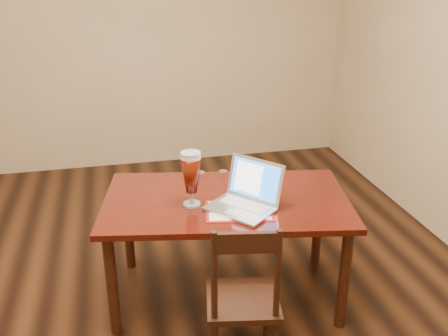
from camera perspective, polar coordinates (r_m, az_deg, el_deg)
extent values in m
plane|color=black|center=(3.25, -7.66, -15.88)|extent=(5.00, 5.00, 0.00)
cube|color=tan|center=(5.09, -11.38, 14.76)|extent=(4.50, 0.01, 2.70)
cube|color=#470D09|center=(3.02, 0.27, -3.81)|extent=(1.59, 1.07, 0.04)
cylinder|color=#37190D|center=(2.95, -12.67, -12.93)|extent=(0.06, 0.06, 0.65)
cylinder|color=#37190D|center=(3.01, 13.55, -12.23)|extent=(0.06, 0.06, 0.65)
cylinder|color=#37190D|center=(3.52, -10.91, -6.50)|extent=(0.06, 0.06, 0.65)
cylinder|color=#37190D|center=(3.57, 10.70, -6.04)|extent=(0.06, 0.06, 0.65)
cube|color=maroon|center=(2.87, 1.76, -4.90)|extent=(0.43, 0.34, 0.00)
cube|color=white|center=(2.87, 1.76, -4.86)|extent=(0.39, 0.30, 0.00)
cube|color=silver|center=(2.86, 1.80, -4.72)|extent=(0.42, 0.44, 0.02)
cube|color=#B1B1B6|center=(2.89, 2.36, -4.20)|extent=(0.28, 0.30, 0.00)
cube|color=silver|center=(2.81, 0.98, -5.09)|extent=(0.11, 0.11, 0.00)
cube|color=silver|center=(2.92, 3.58, -1.33)|extent=(0.29, 0.32, 0.24)
cube|color=blue|center=(2.92, 3.52, -1.34)|extent=(0.25, 0.28, 0.20)
cube|color=white|center=(2.94, 2.80, -1.14)|extent=(0.15, 0.17, 0.17)
cylinder|color=silver|center=(2.94, -3.68, -4.12)|extent=(0.10, 0.10, 0.01)
cylinder|color=silver|center=(2.92, -3.70, -3.38)|extent=(0.02, 0.02, 0.07)
cylinder|color=white|center=(2.82, -3.83, 1.35)|extent=(0.12, 0.12, 0.02)
cylinder|color=silver|center=(2.81, -3.84, 1.69)|extent=(0.12, 0.12, 0.01)
cylinder|color=white|center=(3.29, -2.72, -0.79)|extent=(0.06, 0.06, 0.04)
cylinder|color=white|center=(3.30, -0.08, -0.66)|extent=(0.06, 0.06, 0.04)
cube|color=black|center=(2.68, 2.15, -14.90)|extent=(0.43, 0.41, 0.04)
cylinder|color=black|center=(2.91, -1.24, -16.41)|extent=(0.04, 0.04, 0.36)
cylinder|color=black|center=(2.93, 4.91, -16.17)|extent=(0.04, 0.04, 0.36)
cylinder|color=black|center=(2.41, -1.13, -12.23)|extent=(0.03, 0.03, 0.48)
cylinder|color=black|center=(2.44, 6.15, -11.96)|extent=(0.03, 0.03, 0.48)
cube|color=black|center=(2.32, 2.61, -8.52)|extent=(0.30, 0.08, 0.11)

